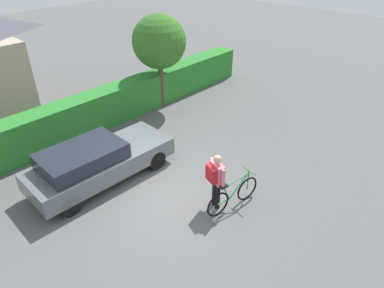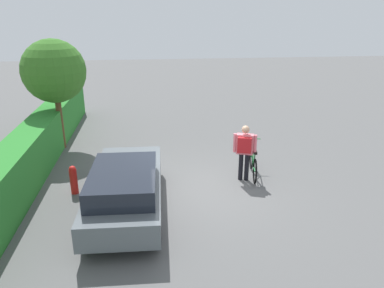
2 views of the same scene
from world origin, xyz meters
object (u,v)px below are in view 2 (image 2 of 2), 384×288
bicycle (253,163)px  tree_kerbside (54,71)px  fire_hydrant (74,179)px  person_rider (245,148)px  parked_car_near (126,187)px

bicycle → tree_kerbside: bearing=62.8°
bicycle → fire_hydrant: size_ratio=2.21×
bicycle → fire_hydrant: bicycle is taller
person_rider → fire_hydrant: 4.83m
bicycle → person_rider: (-0.32, 0.37, 0.61)m
bicycle → tree_kerbside: (3.20, 6.22, 2.36)m
parked_car_near → fire_hydrant: size_ratio=5.47×
parked_car_near → bicycle: size_ratio=2.47×
bicycle → tree_kerbside: tree_kerbside is taller
person_rider → tree_kerbside: 7.04m
person_rider → tree_kerbside: size_ratio=0.43×
parked_car_near → person_rider: bearing=-66.2°
parked_car_near → bicycle: 4.11m
tree_kerbside → fire_hydrant: size_ratio=4.77×
tree_kerbside → person_rider: bearing=-121.0°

